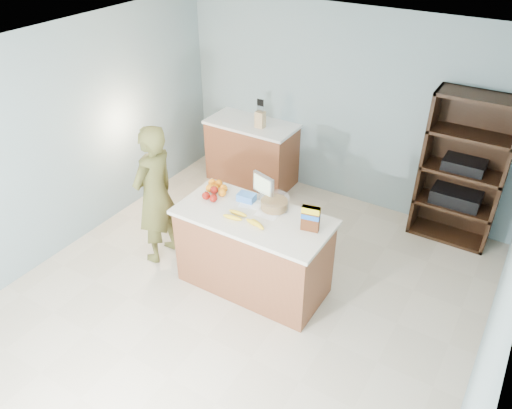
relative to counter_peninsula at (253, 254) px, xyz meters
The scene contains 15 objects.
floor 0.51m from the counter_peninsula, 90.00° to the right, with size 4.50×5.00×0.02m, color beige.
walls 1.27m from the counter_peninsula, 90.00° to the right, with size 4.52×5.02×2.51m.
counter_peninsula is the anchor object (origin of this frame).
back_cabinet 2.25m from the counter_peninsula, 122.28° to the left, with size 1.24×0.62×0.90m.
shelving_unit 2.61m from the counter_peninsula, 52.89° to the left, with size 0.90×0.40×1.80m.
person 1.25m from the counter_peninsula, behind, with size 0.59×0.39×1.61m, color brown.
knife_block 2.19m from the counter_peninsula, 119.24° to the left, with size 0.12×0.10×0.31m.
envelopes 0.50m from the counter_peninsula, 94.61° to the left, with size 0.46×0.20×0.00m.
bananas 0.52m from the counter_peninsula, 94.87° to the right, with size 0.48×0.15×0.05m.
apples 0.76m from the counter_peninsula, behind, with size 0.18×0.22×0.09m.
oranges 0.80m from the counter_peninsula, 161.13° to the left, with size 0.29×0.22×0.08m.
blue_carton 0.59m from the counter_peninsula, 136.23° to the left, with size 0.18×0.12×0.08m, color blue.
salad_bowl 0.60m from the counter_peninsula, 63.67° to the left, with size 0.30×0.30×0.13m.
tv 0.72m from the counter_peninsula, 103.05° to the left, with size 0.28×0.12×0.28m.
cereal_box 0.86m from the counter_peninsula, ahead, with size 0.18×0.10×0.26m.
Camera 1 is at (2.13, -3.14, 3.64)m, focal length 35.00 mm.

